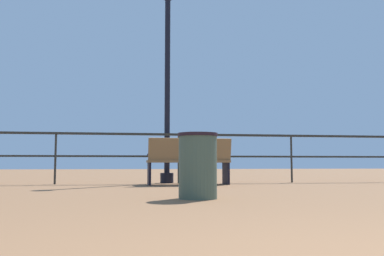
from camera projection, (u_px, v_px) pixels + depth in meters
name	position (u px, v px, depth m)	size (l,w,h in m)	color
pier_railing	(179.00, 146.00, 8.79)	(25.87, 0.05, 1.08)	#292824
bench_near_left	(189.00, 159.00, 8.13)	(1.68, 0.72, 0.93)	brown
lamppost_center	(167.00, 71.00, 9.08)	(0.31, 0.31, 4.64)	black
trash_bin	(198.00, 166.00, 4.95)	(0.49, 0.49, 0.80)	#3D5041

